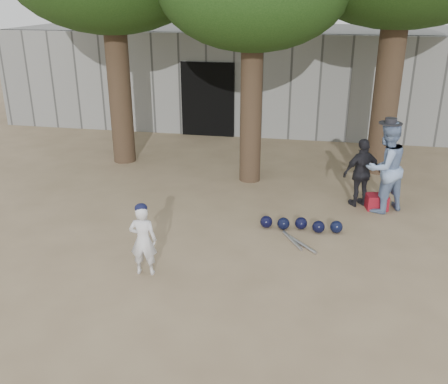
% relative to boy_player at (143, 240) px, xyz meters
% --- Properties ---
extents(ground, '(70.00, 70.00, 0.00)m').
position_rel_boy_player_xyz_m(ground, '(0.42, 0.26, -0.57)').
color(ground, '#937C5E').
rests_on(ground, ground).
extents(boy_player, '(0.45, 0.32, 1.15)m').
position_rel_boy_player_xyz_m(boy_player, '(0.00, 0.00, 0.00)').
color(boy_player, silver).
rests_on(boy_player, ground).
extents(spectator_blue, '(1.12, 1.08, 1.82)m').
position_rel_boy_player_xyz_m(spectator_blue, '(3.85, 3.21, 0.34)').
color(spectator_blue, '#819CC8').
rests_on(spectator_blue, ground).
extents(spectator_dark, '(0.89, 0.69, 1.41)m').
position_rel_boy_player_xyz_m(spectator_dark, '(3.44, 3.40, 0.13)').
color(spectator_dark, black).
rests_on(spectator_dark, ground).
extents(red_bag, '(0.47, 0.38, 0.30)m').
position_rel_boy_player_xyz_m(red_bag, '(3.78, 3.27, -0.42)').
color(red_bag, maroon).
rests_on(red_bag, ground).
extents(back_building, '(16.00, 5.24, 3.00)m').
position_rel_boy_player_xyz_m(back_building, '(0.42, 10.59, 0.93)').
color(back_building, gray).
rests_on(back_building, ground).
extents(helmet_row, '(1.51, 0.32, 0.23)m').
position_rel_boy_player_xyz_m(helmet_row, '(2.32, 1.99, -0.46)').
color(helmet_row, black).
rests_on(helmet_row, ground).
extents(bat_pile, '(0.65, 0.73, 0.06)m').
position_rel_boy_player_xyz_m(bat_pile, '(2.29, 1.42, -0.54)').
color(bat_pile, '#AFAEB5').
rests_on(bat_pile, ground).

